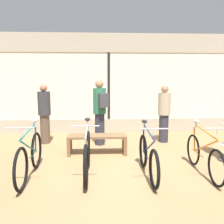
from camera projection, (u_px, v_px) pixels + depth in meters
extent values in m
plane|color=#99754C|center=(117.00, 171.00, 4.92)|extent=(24.00, 24.00, 0.00)
cube|color=#B2A893|center=(109.00, 126.00, 8.28)|extent=(12.00, 0.08, 0.45)
cube|color=silver|center=(109.00, 86.00, 8.09)|extent=(12.00, 0.04, 2.15)
cube|color=#B2A893|center=(109.00, 43.00, 7.89)|extent=(12.00, 0.08, 0.60)
cube|color=black|center=(109.00, 86.00, 8.07)|extent=(0.08, 0.02, 2.15)
torus|color=black|center=(37.00, 150.00, 5.08)|extent=(0.05, 0.73, 0.73)
torus|color=black|center=(21.00, 169.00, 4.05)|extent=(0.05, 0.73, 0.73)
cylinder|color=#1E7A7F|center=(28.00, 147.00, 4.49)|extent=(0.03, 0.98, 0.51)
cylinder|color=#1E7A7F|center=(36.00, 139.00, 5.00)|extent=(0.03, 0.11, 0.49)
cylinder|color=#1E7A7F|center=(28.00, 131.00, 4.48)|extent=(0.03, 0.91, 0.10)
cylinder|color=#1E7A7F|center=(34.00, 154.00, 4.84)|extent=(0.03, 0.47, 0.03)
cylinder|color=#B2B2B7|center=(34.00, 124.00, 4.92)|extent=(0.02, 0.02, 0.14)
ellipsoid|color=#B2A893|center=(34.00, 121.00, 4.91)|extent=(0.11, 0.22, 0.06)
cylinder|color=#B2B2B7|center=(20.00, 132.00, 4.02)|extent=(0.02, 0.02, 0.12)
cylinder|color=#ADADB2|center=(20.00, 128.00, 4.01)|extent=(0.46, 0.02, 0.02)
torus|color=black|center=(88.00, 149.00, 5.17)|extent=(0.06, 0.74, 0.74)
torus|color=black|center=(86.00, 166.00, 4.17)|extent=(0.06, 0.74, 0.74)
cylinder|color=#BCBCC1|center=(87.00, 144.00, 4.60)|extent=(0.03, 0.94, 0.51)
cylinder|color=#BCBCC1|center=(88.00, 138.00, 5.10)|extent=(0.03, 0.11, 0.49)
cylinder|color=#BCBCC1|center=(87.00, 130.00, 4.59)|extent=(0.03, 0.87, 0.10)
cylinder|color=#BCBCC1|center=(88.00, 152.00, 4.95)|extent=(0.03, 0.45, 0.03)
cylinder|color=#B2B2B7|center=(88.00, 123.00, 5.01)|extent=(0.02, 0.02, 0.14)
ellipsoid|color=black|center=(88.00, 119.00, 5.00)|extent=(0.11, 0.22, 0.06)
cylinder|color=#B2B2B7|center=(86.00, 130.00, 4.15)|extent=(0.02, 0.02, 0.12)
cylinder|color=#ADADB2|center=(85.00, 126.00, 4.14)|extent=(0.46, 0.02, 0.02)
torus|color=black|center=(143.00, 151.00, 5.13)|extent=(0.06, 0.67, 0.67)
torus|color=black|center=(154.00, 169.00, 4.13)|extent=(0.06, 0.67, 0.67)
cylinder|color=navy|center=(149.00, 147.00, 4.56)|extent=(0.03, 0.95, 0.51)
cylinder|color=navy|center=(144.00, 140.00, 5.06)|extent=(0.03, 0.11, 0.49)
cylinder|color=navy|center=(149.00, 132.00, 4.55)|extent=(0.03, 0.88, 0.10)
cylinder|color=navy|center=(145.00, 154.00, 4.91)|extent=(0.03, 0.46, 0.03)
cylinder|color=#B2B2B7|center=(144.00, 125.00, 4.97)|extent=(0.02, 0.02, 0.14)
ellipsoid|color=black|center=(144.00, 121.00, 4.96)|extent=(0.11, 0.22, 0.06)
cylinder|color=#B2B2B7|center=(154.00, 132.00, 4.10)|extent=(0.02, 0.02, 0.12)
cylinder|color=#ADADB2|center=(154.00, 129.00, 4.09)|extent=(0.46, 0.02, 0.02)
torus|color=black|center=(193.00, 150.00, 5.26)|extent=(0.04, 0.64, 0.64)
torus|color=black|center=(217.00, 168.00, 4.22)|extent=(0.04, 0.64, 0.64)
cylinder|color=orange|center=(205.00, 146.00, 4.67)|extent=(0.03, 0.99, 0.51)
cylinder|color=orange|center=(194.00, 139.00, 5.19)|extent=(0.03, 0.11, 0.49)
cylinder|color=orange|center=(205.00, 131.00, 4.66)|extent=(0.03, 0.92, 0.10)
cylinder|color=orange|center=(198.00, 153.00, 5.03)|extent=(0.03, 0.48, 0.03)
cylinder|color=#B2B2B7|center=(196.00, 125.00, 5.11)|extent=(0.02, 0.02, 0.14)
ellipsoid|color=#B2A893|center=(196.00, 121.00, 5.09)|extent=(0.11, 0.22, 0.06)
cylinder|color=#B2B2B7|center=(217.00, 132.00, 4.19)|extent=(0.02, 0.02, 0.12)
cylinder|color=#ADADB2|center=(217.00, 128.00, 4.18)|extent=(0.46, 0.02, 0.02)
cube|color=brown|center=(97.00, 136.00, 5.95)|extent=(1.40, 0.44, 0.05)
cube|color=brown|center=(69.00, 148.00, 5.77)|extent=(0.08, 0.08, 0.42)
cube|color=brown|center=(125.00, 147.00, 5.85)|extent=(0.08, 0.08, 0.42)
cube|color=brown|center=(70.00, 144.00, 6.13)|extent=(0.08, 0.08, 0.42)
cube|color=brown|center=(124.00, 143.00, 6.20)|extent=(0.08, 0.08, 0.42)
cylinder|color=brown|center=(45.00, 129.00, 6.92)|extent=(0.35, 0.35, 0.80)
cylinder|color=#333338|center=(44.00, 103.00, 6.81)|extent=(0.45, 0.45, 0.63)
sphere|color=#9E7051|center=(43.00, 88.00, 6.75)|extent=(0.21, 0.21, 0.21)
cylinder|color=#2D2D38|center=(100.00, 129.00, 6.78)|extent=(0.34, 0.34, 0.86)
cylinder|color=#286647|center=(100.00, 101.00, 6.67)|extent=(0.45, 0.45, 0.68)
sphere|color=#9E7051|center=(99.00, 84.00, 6.60)|extent=(0.22, 0.22, 0.22)
cube|color=#38383D|center=(103.00, 100.00, 6.45)|extent=(0.28, 0.23, 0.36)
cylinder|color=#2D2D38|center=(164.00, 128.00, 7.05)|extent=(0.33, 0.33, 0.78)
cylinder|color=tan|center=(164.00, 104.00, 6.95)|extent=(0.43, 0.43, 0.62)
sphere|color=#9E7051|center=(165.00, 89.00, 6.89)|extent=(0.20, 0.20, 0.20)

